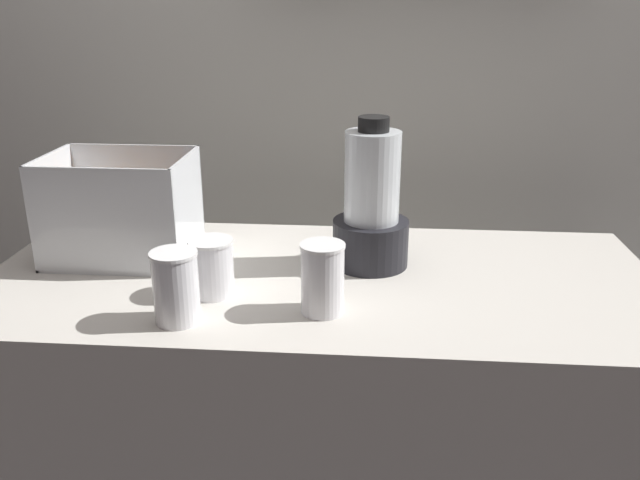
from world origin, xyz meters
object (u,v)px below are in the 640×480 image
blender_pitcher (371,209)px  juice_cup_orange_far_left (176,290)px  juice_cup_pomegranate_left (212,271)px  juice_cup_pomegranate_middle (322,282)px  carrot_display_bin (122,224)px

blender_pitcher → juice_cup_orange_far_left: blender_pitcher is taller
juice_cup_pomegranate_left → juice_cup_pomegranate_middle: size_ratio=0.85×
carrot_display_bin → juice_cup_pomegranate_left: bearing=-36.9°
carrot_display_bin → juice_cup_orange_far_left: size_ratio=2.32×
carrot_display_bin → juice_cup_pomegranate_left: size_ratio=2.72×
juice_cup_orange_far_left → blender_pitcher: bearing=41.1°
carrot_display_bin → juice_cup_pomegranate_middle: 0.52m
blender_pitcher → carrot_display_bin: bearing=179.7°
juice_cup_pomegranate_left → blender_pitcher: bearing=30.6°
juice_cup_pomegranate_left → carrot_display_bin: bearing=143.1°
blender_pitcher → juice_cup_pomegranate_middle: blender_pitcher is taller
blender_pitcher → juice_cup_pomegranate_left: 0.36m
blender_pitcher → juice_cup_pomegranate_left: size_ratio=2.83×
carrot_display_bin → juice_cup_pomegranate_middle: (0.46, -0.24, -0.02)m
blender_pitcher → juice_cup_orange_far_left: size_ratio=2.42×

